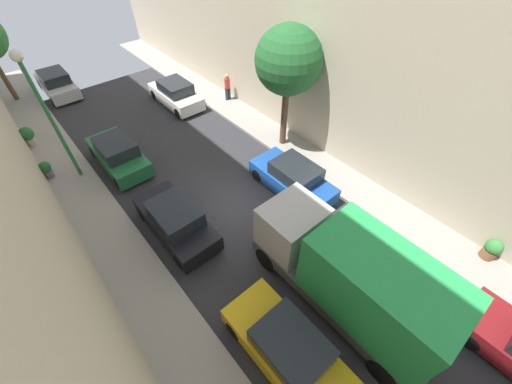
{
  "coord_description": "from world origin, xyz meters",
  "views": [
    {
      "loc": [
        -5.39,
        -7.66,
        10.42
      ],
      "look_at": [
        0.97,
        -0.27,
        0.5
      ],
      "focal_mm": 21.52,
      "sensor_mm": 36.0,
      "label": 1
    }
  ],
  "objects_px": {
    "parked_car_right_3": "(176,94)",
    "potted_plant_1": "(492,249)",
    "parked_car_left_2": "(176,220)",
    "parked_car_left_1": "(288,349)",
    "parked_car_left_4": "(57,84)",
    "potted_plant_4": "(27,135)",
    "parked_car_right_2": "(293,179)",
    "street_tree_1": "(288,61)",
    "lamp_post": "(42,103)",
    "pedestrian": "(227,86)",
    "potted_plant_5": "(46,169)",
    "delivery_truck": "(352,276)",
    "parked_car_left_3": "(118,154)"
  },
  "relations": [
    {
      "from": "parked_car_left_2",
      "to": "parked_car_left_3",
      "type": "relative_size",
      "value": 1.0
    },
    {
      "from": "pedestrian",
      "to": "potted_plant_4",
      "type": "height_order",
      "value": "pedestrian"
    },
    {
      "from": "parked_car_right_3",
      "to": "delivery_truck",
      "type": "relative_size",
      "value": 0.64
    },
    {
      "from": "potted_plant_4",
      "to": "potted_plant_5",
      "type": "bearing_deg",
      "value": -90.42
    },
    {
      "from": "parked_car_left_3",
      "to": "lamp_post",
      "type": "height_order",
      "value": "lamp_post"
    },
    {
      "from": "parked_car_left_4",
      "to": "potted_plant_4",
      "type": "bearing_deg",
      "value": -119.7
    },
    {
      "from": "parked_car_right_3",
      "to": "potted_plant_4",
      "type": "distance_m",
      "value": 8.55
    },
    {
      "from": "pedestrian",
      "to": "potted_plant_1",
      "type": "relative_size",
      "value": 1.83
    },
    {
      "from": "parked_car_left_4",
      "to": "lamp_post",
      "type": "distance_m",
      "value": 10.35
    },
    {
      "from": "parked_car_left_1",
      "to": "lamp_post",
      "type": "xyz_separation_m",
      "value": [
        -1.9,
        12.59,
        3.34
      ]
    },
    {
      "from": "parked_car_left_1",
      "to": "potted_plant_4",
      "type": "relative_size",
      "value": 3.91
    },
    {
      "from": "parked_car_right_3",
      "to": "potted_plant_4",
      "type": "bearing_deg",
      "value": 172.18
    },
    {
      "from": "parked_car_left_2",
      "to": "parked_car_left_1",
      "type": "bearing_deg",
      "value": -90.0
    },
    {
      "from": "parked_car_right_2",
      "to": "parked_car_left_4",
      "type": "bearing_deg",
      "value": 107.49
    },
    {
      "from": "parked_car_right_3",
      "to": "potted_plant_1",
      "type": "relative_size",
      "value": 4.47
    },
    {
      "from": "parked_car_right_2",
      "to": "pedestrian",
      "type": "height_order",
      "value": "pedestrian"
    },
    {
      "from": "potted_plant_1",
      "to": "potted_plant_5",
      "type": "bearing_deg",
      "value": 125.76
    },
    {
      "from": "delivery_truck",
      "to": "street_tree_1",
      "type": "height_order",
      "value": "street_tree_1"
    },
    {
      "from": "potted_plant_5",
      "to": "potted_plant_1",
      "type": "bearing_deg",
      "value": -54.24
    },
    {
      "from": "street_tree_1",
      "to": "lamp_post",
      "type": "xyz_separation_m",
      "value": [
        -9.47,
        4.63,
        -0.58
      ]
    },
    {
      "from": "street_tree_1",
      "to": "potted_plant_5",
      "type": "bearing_deg",
      "value": 153.02
    },
    {
      "from": "delivery_truck",
      "to": "street_tree_1",
      "type": "relative_size",
      "value": 1.08
    },
    {
      "from": "parked_car_left_2",
      "to": "potted_plant_1",
      "type": "height_order",
      "value": "parked_car_left_2"
    },
    {
      "from": "parked_car_left_2",
      "to": "pedestrian",
      "type": "distance_m",
      "value": 11.0
    },
    {
      "from": "parked_car_left_2",
      "to": "parked_car_right_2",
      "type": "relative_size",
      "value": 1.0
    },
    {
      "from": "parked_car_right_2",
      "to": "lamp_post",
      "type": "xyz_separation_m",
      "value": [
        -7.3,
        7.53,
        3.34
      ]
    },
    {
      "from": "potted_plant_5",
      "to": "lamp_post",
      "type": "relative_size",
      "value": 0.15
    },
    {
      "from": "parked_car_left_3",
      "to": "parked_car_right_3",
      "type": "height_order",
      "value": "same"
    },
    {
      "from": "potted_plant_1",
      "to": "parked_car_left_2",
      "type": "bearing_deg",
      "value": 133.05
    },
    {
      "from": "parked_car_right_3",
      "to": "pedestrian",
      "type": "relative_size",
      "value": 2.44
    },
    {
      "from": "delivery_truck",
      "to": "potted_plant_1",
      "type": "relative_size",
      "value": 7.03
    },
    {
      "from": "parked_car_left_2",
      "to": "parked_car_right_3",
      "type": "distance_m",
      "value": 10.69
    },
    {
      "from": "pedestrian",
      "to": "potted_plant_5",
      "type": "distance_m",
      "value": 11.29
    },
    {
      "from": "parked_car_left_3",
      "to": "pedestrian",
      "type": "bearing_deg",
      "value": 11.43
    },
    {
      "from": "street_tree_1",
      "to": "delivery_truck",
      "type": "bearing_deg",
      "value": -121.49
    },
    {
      "from": "parked_car_right_3",
      "to": "pedestrian",
      "type": "xyz_separation_m",
      "value": [
        2.79,
        -1.88,
        0.35
      ]
    },
    {
      "from": "parked_car_left_1",
      "to": "delivery_truck",
      "type": "bearing_deg",
      "value": 0.16
    },
    {
      "from": "parked_car_left_4",
      "to": "street_tree_1",
      "type": "distance_m",
      "value": 16.6
    },
    {
      "from": "parked_car_left_1",
      "to": "potted_plant_4",
      "type": "height_order",
      "value": "parked_car_left_1"
    },
    {
      "from": "parked_car_left_1",
      "to": "potted_plant_1",
      "type": "distance_m",
      "value": 8.76
    },
    {
      "from": "potted_plant_1",
      "to": "parked_car_right_2",
      "type": "bearing_deg",
      "value": 111.4
    },
    {
      "from": "parked_car_right_2",
      "to": "potted_plant_4",
      "type": "bearing_deg",
      "value": 125.76
    },
    {
      "from": "delivery_truck",
      "to": "pedestrian",
      "type": "distance_m",
      "value": 14.84
    },
    {
      "from": "pedestrian",
      "to": "delivery_truck",
      "type": "bearing_deg",
      "value": -111.73
    },
    {
      "from": "delivery_truck",
      "to": "parked_car_right_2",
      "type": "bearing_deg",
      "value": 61.9
    },
    {
      "from": "parked_car_left_1",
      "to": "potted_plant_5",
      "type": "relative_size",
      "value": 4.72
    },
    {
      "from": "parked_car_left_2",
      "to": "lamp_post",
      "type": "bearing_deg",
      "value": 107.13
    },
    {
      "from": "pedestrian",
      "to": "street_tree_1",
      "type": "xyz_separation_m",
      "value": [
        -0.61,
        -5.81,
        3.58
      ]
    },
    {
      "from": "parked_car_left_4",
      "to": "lamp_post",
      "type": "height_order",
      "value": "lamp_post"
    },
    {
      "from": "potted_plant_4",
      "to": "parked_car_left_3",
      "type": "bearing_deg",
      "value": -56.88
    }
  ]
}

